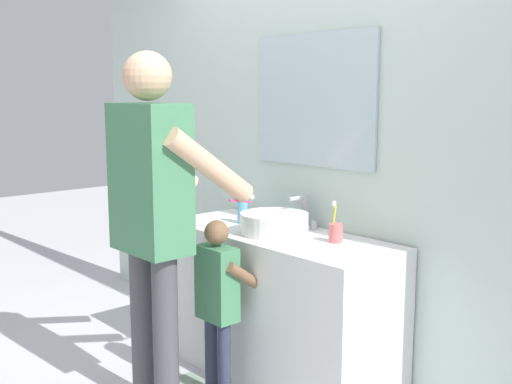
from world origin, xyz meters
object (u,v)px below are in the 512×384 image
Objects in this scene: toothbrush_cup at (336,232)px; adult_parent at (154,201)px; soap_bottle at (243,212)px; child_toddler at (219,294)px.

adult_parent reaches higher than toothbrush_cup.
soap_bottle is at bearing 103.84° from adult_parent.
toothbrush_cup is 0.66m from child_toddler.
adult_parent reaches higher than soap_bottle.
toothbrush_cup is 0.12× the size of adult_parent.
soap_bottle is 0.09× the size of adult_parent.
child_toddler is (0.31, -0.43, -0.32)m from soap_bottle.
soap_bottle reaches higher than child_toddler.
toothbrush_cup is 0.91m from adult_parent.
child_toddler is at bearing 63.37° from adult_parent.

